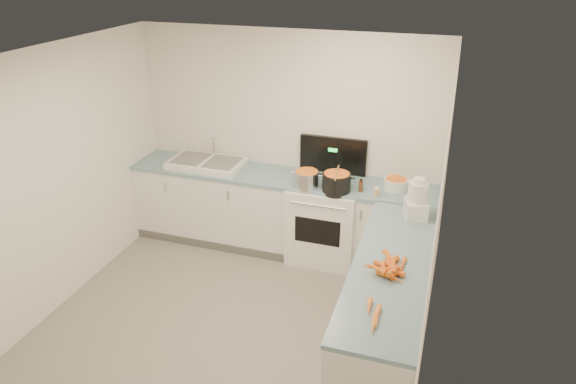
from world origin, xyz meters
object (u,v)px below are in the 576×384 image
(sink, at_px, (207,163))
(spice_jar, at_px, (376,193))
(steel_pot, at_px, (307,180))
(extract_bottle, at_px, (361,186))
(stove, at_px, (325,220))
(food_processor, at_px, (417,201))
(black_pot, at_px, (336,183))
(mixing_bowl, at_px, (396,184))

(sink, xyz_separation_m, spice_jar, (2.03, -0.20, 0.00))
(steel_pot, relative_size, extract_bottle, 2.30)
(steel_pot, bearing_deg, stove, 44.44)
(steel_pot, relative_size, food_processor, 0.66)
(stove, bearing_deg, steel_pot, -135.56)
(spice_jar, height_order, food_processor, food_processor)
(steel_pot, distance_m, extract_bottle, 0.58)
(sink, height_order, food_processor, food_processor)
(black_pot, distance_m, extract_bottle, 0.26)
(stove, height_order, black_pot, stove)
(mixing_bowl, xyz_separation_m, food_processor, (0.26, -0.58, 0.11))
(steel_pot, xyz_separation_m, spice_jar, (0.75, -0.01, -0.04))
(steel_pot, bearing_deg, black_pot, -0.38)
(mixing_bowl, bearing_deg, spice_jar, -124.85)
(stove, height_order, spice_jar, stove)
(steel_pot, height_order, spice_jar, steel_pot)
(steel_pot, height_order, mixing_bowl, steel_pot)
(stove, height_order, sink, stove)
(sink, bearing_deg, spice_jar, -5.61)
(food_processor, bearing_deg, black_pot, 157.69)
(mixing_bowl, distance_m, spice_jar, 0.29)
(steel_pot, bearing_deg, food_processor, -16.61)
(stove, bearing_deg, mixing_bowl, 4.44)
(black_pot, distance_m, spice_jar, 0.43)
(food_processor, bearing_deg, steel_pot, 163.39)
(steel_pot, relative_size, mixing_bowl, 1.04)
(mixing_bowl, height_order, extract_bottle, mixing_bowl)
(spice_jar, xyz_separation_m, food_processor, (0.42, -0.34, 0.13))
(stove, relative_size, steel_pot, 5.08)
(mixing_bowl, bearing_deg, food_processor, -66.20)
(stove, relative_size, black_pot, 4.53)
(sink, relative_size, extract_bottle, 7.37)
(extract_bottle, bearing_deg, spice_jar, -21.50)
(extract_bottle, distance_m, spice_jar, 0.19)
(extract_bottle, height_order, spice_jar, extract_bottle)
(stove, height_order, extract_bottle, stove)
(black_pot, relative_size, mixing_bowl, 1.17)
(stove, xyz_separation_m, spice_jar, (0.58, -0.18, 0.51))
(stove, relative_size, sink, 1.58)
(mixing_bowl, height_order, food_processor, food_processor)
(steel_pot, distance_m, mixing_bowl, 0.95)
(extract_bottle, bearing_deg, steel_pot, -174.22)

